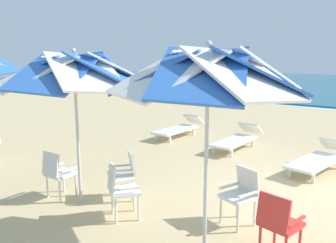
{
  "coord_description": "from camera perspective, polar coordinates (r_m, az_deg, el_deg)",
  "views": [
    {
      "loc": [
        1.44,
        -6.3,
        2.49
      ],
      "look_at": [
        -3.28,
        0.08,
        1.0
      ],
      "focal_mm": 36.45,
      "sensor_mm": 36.0,
      "label": 1
    }
  ],
  "objects": [
    {
      "name": "beach_umbrella_0",
      "position": [
        4.15,
        6.71,
        8.03
      ],
      "size": [
        2.44,
        2.44,
        2.69
      ],
      "color": "silver",
      "rests_on": "ground"
    },
    {
      "name": "plastic_chair_4",
      "position": [
        5.44,
        -7.96,
        -10.93
      ],
      "size": [
        0.62,
        0.63,
        0.87
      ],
      "color": "white",
      "rests_on": "ground"
    },
    {
      "name": "plastic_chair_1",
      "position": [
        4.59,
        17.96,
        -15.59
      ],
      "size": [
        0.52,
        0.54,
        0.87
      ],
      "color": "red",
      "rests_on": "ground"
    },
    {
      "name": "plastic_chair_3",
      "position": [
        6.42,
        -17.98,
        -7.96
      ],
      "size": [
        0.45,
        0.47,
        0.87
      ],
      "color": "white",
      "rests_on": "ground"
    },
    {
      "name": "sun_lounger_3",
      "position": [
        10.91,
        1.92,
        -1.06
      ],
      "size": [
        0.68,
        2.16,
        0.62
      ],
      "color": "white",
      "rests_on": "ground"
    },
    {
      "name": "sun_lounger_1",
      "position": [
        8.34,
        23.94,
        -5.66
      ],
      "size": [
        0.99,
        2.22,
        0.62
      ],
      "color": "white",
      "rests_on": "ground"
    },
    {
      "name": "sun_lounger_2",
      "position": [
        9.64,
        11.55,
        -2.83
      ],
      "size": [
        0.68,
        2.16,
        0.62
      ],
      "color": "white",
      "rests_on": "ground"
    },
    {
      "name": "plastic_chair_0",
      "position": [
        5.34,
        12.18,
        -11.5
      ],
      "size": [
        0.56,
        0.58,
        0.87
      ],
      "color": "white",
      "rests_on": "ground"
    },
    {
      "name": "beach_umbrella_1",
      "position": [
        5.82,
        -15.37,
        7.98
      ],
      "size": [
        2.57,
        2.57,
        2.64
      ],
      "color": "silver",
      "rests_on": "ground"
    },
    {
      "name": "ground_plane",
      "position": [
        6.92,
        22.39,
        -11.27
      ],
      "size": [
        80.0,
        80.0,
        0.0
      ],
      "primitive_type": "plane",
      "color": "#D3B784"
    },
    {
      "name": "plastic_chair_2",
      "position": [
        6.15,
        -7.29,
        -8.33
      ],
      "size": [
        0.63,
        0.63,
        0.87
      ],
      "color": "white",
      "rests_on": "ground"
    }
  ]
}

